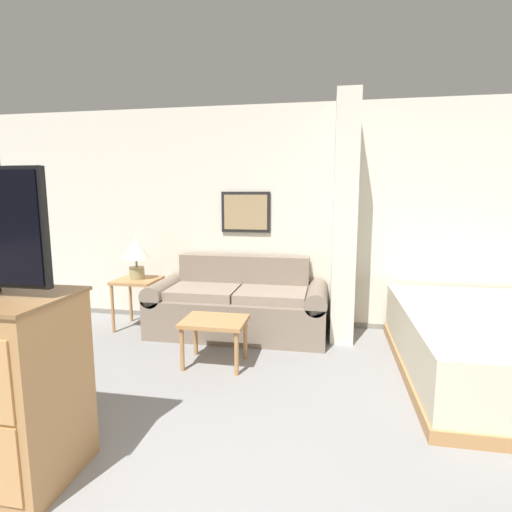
# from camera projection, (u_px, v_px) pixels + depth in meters

# --- Properties ---
(wall_back) EXTENTS (7.66, 0.16, 2.60)m
(wall_back) POSITION_uv_depth(u_px,v_px,m) (288.00, 218.00, 4.78)
(wall_back) COLOR silver
(wall_back) RESTS_ON ground_plane
(wall_partition_pillar) EXTENTS (0.24, 0.63, 2.60)m
(wall_partition_pillar) POSITION_uv_depth(u_px,v_px,m) (344.00, 220.00, 4.30)
(wall_partition_pillar) COLOR silver
(wall_partition_pillar) RESTS_ON ground_plane
(couch) EXTENTS (1.99, 0.84, 0.85)m
(couch) POSITION_uv_depth(u_px,v_px,m) (239.00, 306.00, 4.55)
(couch) COLOR gray
(couch) RESTS_ON ground_plane
(coffee_table) EXTENTS (0.58, 0.45, 0.43)m
(coffee_table) POSITION_uv_depth(u_px,v_px,m) (215.00, 326.00, 3.68)
(coffee_table) COLOR #B27F4C
(coffee_table) RESTS_ON ground_plane
(side_table) EXTENTS (0.48, 0.48, 0.59)m
(side_table) POSITION_uv_depth(u_px,v_px,m) (138.00, 287.00, 4.69)
(side_table) COLOR #B27F4C
(side_table) RESTS_ON ground_plane
(table_lamp) EXTENTS (0.31, 0.31, 0.50)m
(table_lamp) POSITION_uv_depth(u_px,v_px,m) (136.00, 252.00, 4.62)
(table_lamp) COLOR tan
(table_lamp) RESTS_ON side_table
(bed) EXTENTS (1.80, 2.19, 0.56)m
(bed) POSITION_uv_depth(u_px,v_px,m) (511.00, 347.00, 3.41)
(bed) COLOR #B27F4C
(bed) RESTS_ON ground_plane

